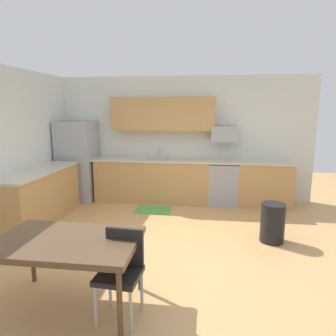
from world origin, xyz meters
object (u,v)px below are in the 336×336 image
object	(u,v)px
chair_near_table	(121,266)
trash_bin	(273,223)
refrigerator	(78,161)
microwave	(224,134)
dining_table	(67,245)
oven_range	(223,183)

from	to	relation	value
chair_near_table	trash_bin	distance (m)	2.65
chair_near_table	refrigerator	bearing A→B (deg)	119.06
refrigerator	chair_near_table	xyz separation A→B (m)	(2.06, -3.71, -0.36)
microwave	dining_table	bearing A→B (deg)	-113.61
dining_table	trash_bin	distance (m)	3.05
dining_table	chair_near_table	distance (m)	0.58
oven_range	dining_table	xyz separation A→B (m)	(-1.68, -3.75, 0.22)
microwave	trash_bin	distance (m)	2.38
dining_table	trash_bin	size ratio (longest dim) A/B	2.33
microwave	dining_table	distance (m)	4.28
oven_range	trash_bin	size ratio (longest dim) A/B	1.52
microwave	refrigerator	bearing A→B (deg)	-176.76
oven_range	chair_near_table	size ratio (longest dim) A/B	1.07
dining_table	chair_near_table	xyz separation A→B (m)	(0.56, -0.04, -0.17)
refrigerator	dining_table	world-z (taller)	refrigerator
chair_near_table	trash_bin	bearing A→B (deg)	47.14
trash_bin	chair_near_table	bearing A→B (deg)	-132.86
oven_range	chair_near_table	distance (m)	3.95
oven_range	chair_near_table	bearing A→B (deg)	-106.55
refrigerator	trash_bin	world-z (taller)	refrigerator
oven_range	trash_bin	bearing A→B (deg)	-69.99
refrigerator	trash_bin	distance (m)	4.28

